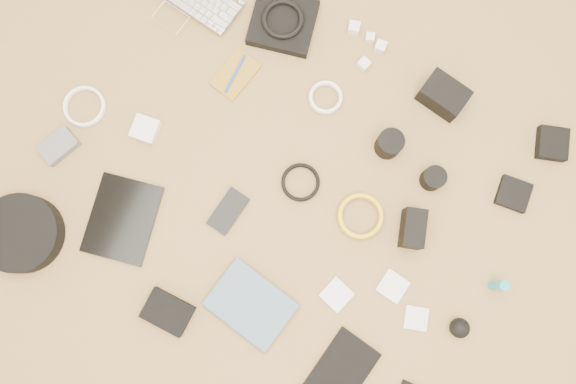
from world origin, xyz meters
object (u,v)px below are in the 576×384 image
at_px(laptop, 183,4).
at_px(headphone_case, 22,233).
at_px(dslr_camera, 443,95).
at_px(tablet, 122,219).
at_px(phone, 228,211).
at_px(paperback, 233,329).

relative_size(laptop, headphone_case, 1.41).
bearing_deg(dslr_camera, laptop, -164.52).
relative_size(dslr_camera, tablet, 0.55).
bearing_deg(headphone_case, phone, 31.33).
relative_size(laptop, phone, 2.46).
bearing_deg(paperback, laptop, 46.71).
xyz_separation_m(tablet, headphone_case, (-0.23, -0.16, 0.03)).
bearing_deg(tablet, laptop, 91.13).
relative_size(laptop, tablet, 1.33).
bearing_deg(tablet, phone, 18.84).
bearing_deg(tablet, dslr_camera, 35.70).
bearing_deg(phone, laptop, 136.99).
xyz_separation_m(tablet, phone, (0.27, 0.15, -0.00)).
distance_m(laptop, dslr_camera, 0.83).
height_order(laptop, tablet, laptop).
height_order(dslr_camera, phone, dslr_camera).
distance_m(dslr_camera, headphone_case, 1.28).
distance_m(dslr_camera, phone, 0.72).
relative_size(tablet, headphone_case, 1.05).
xyz_separation_m(laptop, tablet, (0.13, -0.66, -0.01)).
bearing_deg(headphone_case, tablet, 33.81).
xyz_separation_m(dslr_camera, headphone_case, (-0.93, -0.88, -0.01)).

